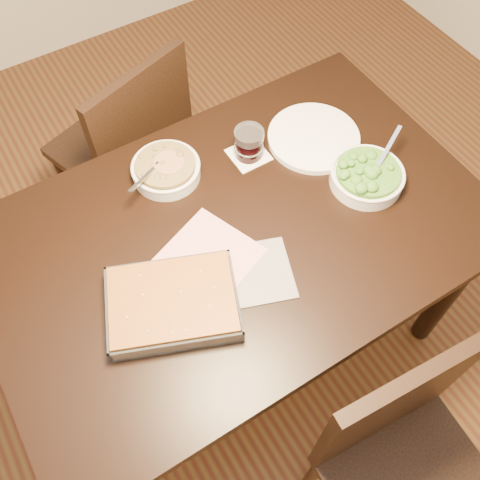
# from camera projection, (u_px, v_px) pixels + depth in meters

# --- Properties ---
(ground) EXTENTS (4.00, 4.00, 0.00)m
(ground) POSITION_uv_depth(u_px,v_px,m) (238.00, 333.00, 2.12)
(ground) COLOR #482014
(ground) RESTS_ON ground
(table) EXTENTS (1.40, 0.90, 0.75)m
(table) POSITION_uv_depth(u_px,v_px,m) (238.00, 248.00, 1.56)
(table) COLOR black
(table) RESTS_ON ground
(magazine_a) EXTENTS (0.38, 0.33, 0.01)m
(magazine_a) POSITION_uv_depth(u_px,v_px,m) (199.00, 268.00, 1.41)
(magazine_a) COLOR #C0374D
(magazine_a) RESTS_ON table
(magazine_b) EXTENTS (0.31, 0.27, 0.00)m
(magazine_b) POSITION_uv_depth(u_px,v_px,m) (242.00, 275.00, 1.40)
(magazine_b) COLOR #27282F
(magazine_b) RESTS_ON table
(coaster) EXTENTS (0.11, 0.11, 0.00)m
(coaster) POSITION_uv_depth(u_px,v_px,m) (249.00, 155.00, 1.63)
(coaster) COLOR white
(coaster) RESTS_ON table
(stew_bowl) EXTENTS (0.21, 0.20, 0.08)m
(stew_bowl) POSITION_uv_depth(u_px,v_px,m) (166.00, 169.00, 1.56)
(stew_bowl) COLOR white
(stew_bowl) RESTS_ON table
(broccoli_bowl) EXTENTS (0.23, 0.22, 0.08)m
(broccoli_bowl) POSITION_uv_depth(u_px,v_px,m) (367.00, 176.00, 1.55)
(broccoli_bowl) COLOR white
(broccoli_bowl) RESTS_ON table
(baking_dish) EXTENTS (0.39, 0.34, 0.06)m
(baking_dish) POSITION_uv_depth(u_px,v_px,m) (173.00, 303.00, 1.33)
(baking_dish) COLOR silver
(baking_dish) RESTS_ON table
(wine_tumbler) EXTENTS (0.09, 0.09, 0.10)m
(wine_tumbler) POSITION_uv_depth(u_px,v_px,m) (249.00, 143.00, 1.58)
(wine_tumbler) COLOR black
(wine_tumbler) RESTS_ON coaster
(dinner_plate) EXTENTS (0.28, 0.28, 0.02)m
(dinner_plate) POSITION_uv_depth(u_px,v_px,m) (314.00, 138.00, 1.65)
(dinner_plate) COLOR white
(dinner_plate) RESTS_ON table
(chair_near) EXTENTS (0.45, 0.45, 0.89)m
(chair_near) POSITION_uv_depth(u_px,v_px,m) (404.00, 459.00, 1.40)
(chair_near) COLOR black
(chair_near) RESTS_ON ground
(chair_far) EXTENTS (0.53, 0.53, 0.89)m
(chair_far) POSITION_uv_depth(u_px,v_px,m) (130.00, 145.00, 1.98)
(chair_far) COLOR black
(chair_far) RESTS_ON ground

